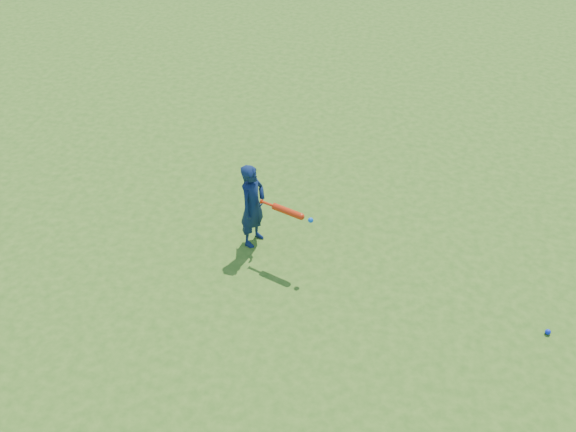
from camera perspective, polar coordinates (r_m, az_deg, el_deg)
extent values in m
plane|color=#346217|center=(8.17, 1.08, -1.54)|extent=(80.00, 80.00, 0.00)
imported|color=#0D1D41|center=(7.71, -3.15, 0.94)|extent=(0.39, 0.48, 1.12)
sphere|color=#0C24D3|center=(7.48, 22.10, -9.53)|extent=(0.06, 0.06, 0.06)
cylinder|color=red|center=(7.52, -2.38, 1.31)|extent=(0.03, 0.05, 0.05)
cylinder|color=red|center=(7.48, -1.81, 1.09)|extent=(0.18, 0.09, 0.03)
cylinder|color=red|center=(7.36, -0.07, 0.43)|extent=(0.38, 0.21, 0.08)
sphere|color=red|center=(7.28, 1.18, -0.05)|extent=(0.08, 0.08, 0.08)
sphere|color=blue|center=(7.24, 2.03, -0.38)|extent=(0.06, 0.06, 0.06)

